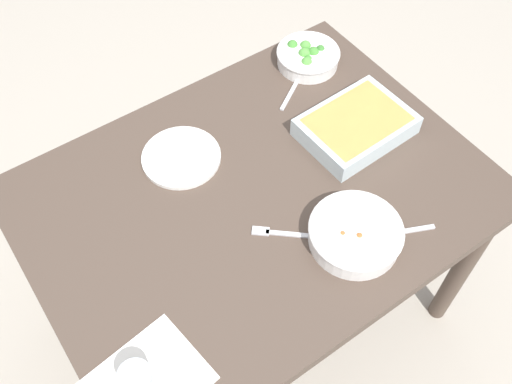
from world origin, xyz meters
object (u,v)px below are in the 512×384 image
(broccoli_bowl, at_px, (308,56))
(baking_dish, at_px, (356,125))
(fork_on_table, at_px, (281,233))
(stew_bowl, at_px, (355,234))
(side_plate, at_px, (181,157))
(drink_cup, at_px, (138,382))
(spoon_by_broccoli, at_px, (295,85))
(spoon_by_stew, at_px, (392,233))

(broccoli_bowl, relative_size, baking_dish, 0.65)
(baking_dish, relative_size, fork_on_table, 2.12)
(stew_bowl, xyz_separation_m, side_plate, (-0.22, 0.48, -0.03))
(stew_bowl, xyz_separation_m, drink_cup, (-0.61, -0.02, 0.01))
(baking_dish, xyz_separation_m, spoon_by_broccoli, (-0.02, 0.25, -0.03))
(drink_cup, bearing_deg, broccoli_bowl, 33.00)
(baking_dish, distance_m, spoon_by_stew, 0.35)
(spoon_by_broccoli, relative_size, fork_on_table, 1.09)
(stew_bowl, bearing_deg, drink_cup, -178.38)
(side_plate, distance_m, spoon_by_broccoli, 0.44)
(drink_cup, relative_size, side_plate, 0.39)
(side_plate, distance_m, fork_on_table, 0.36)
(baking_dish, bearing_deg, spoon_by_broccoli, 94.99)
(baking_dish, bearing_deg, spoon_by_stew, -114.86)
(spoon_by_stew, relative_size, spoon_by_broccoli, 1.05)
(drink_cup, distance_m, spoon_by_stew, 0.71)
(fork_on_table, bearing_deg, drink_cup, -163.88)
(side_plate, relative_size, spoon_by_broccoli, 1.39)
(stew_bowl, bearing_deg, broccoli_bowl, 62.22)
(spoon_by_broccoli, bearing_deg, side_plate, -173.84)
(stew_bowl, height_order, drink_cup, drink_cup)
(broccoli_bowl, xyz_separation_m, drink_cup, (-0.92, -0.60, 0.01))
(drink_cup, height_order, spoon_by_broccoli, drink_cup)
(stew_bowl, height_order, broccoli_bowl, broccoli_bowl)
(side_plate, relative_size, spoon_by_stew, 1.32)
(broccoli_bowl, relative_size, drink_cup, 2.34)
(broccoli_bowl, xyz_separation_m, spoon_by_stew, (-0.21, -0.62, -0.03))
(spoon_by_broccoli, xyz_separation_m, fork_on_table, (-0.35, -0.40, -0.00))
(side_plate, bearing_deg, baking_dish, -24.33)
(stew_bowl, bearing_deg, spoon_by_broccoli, 67.73)
(broccoli_bowl, bearing_deg, stew_bowl, -117.78)
(baking_dish, xyz_separation_m, drink_cup, (-0.85, -0.29, 0.00))
(spoon_by_stew, bearing_deg, stew_bowl, 155.56)
(broccoli_bowl, distance_m, fork_on_table, 0.64)
(drink_cup, height_order, spoon_by_stew, drink_cup)
(baking_dish, distance_m, fork_on_table, 0.40)
(stew_bowl, relative_size, fork_on_table, 1.63)
(stew_bowl, relative_size, baking_dish, 0.77)
(spoon_by_broccoli, bearing_deg, drink_cup, -146.90)
(baking_dish, distance_m, drink_cup, 0.90)
(stew_bowl, relative_size, side_plate, 1.08)
(stew_bowl, distance_m, baking_dish, 0.36)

